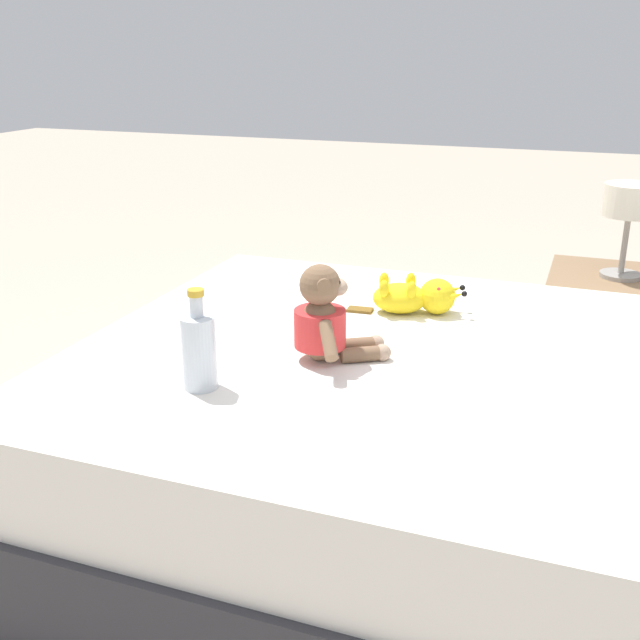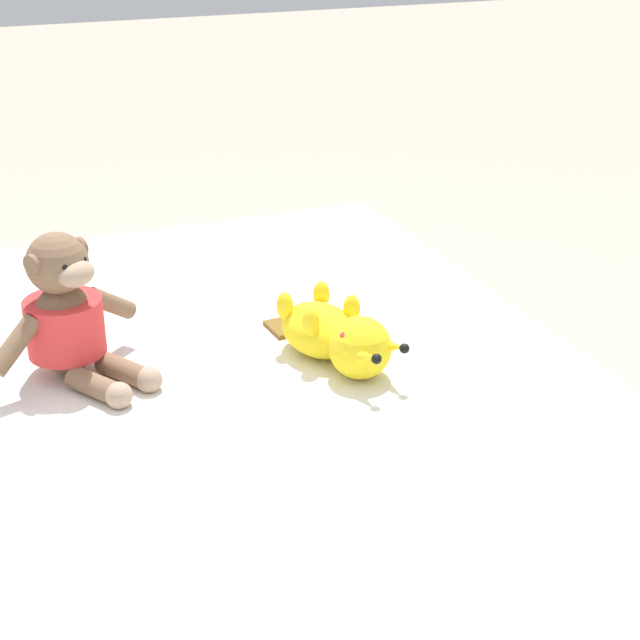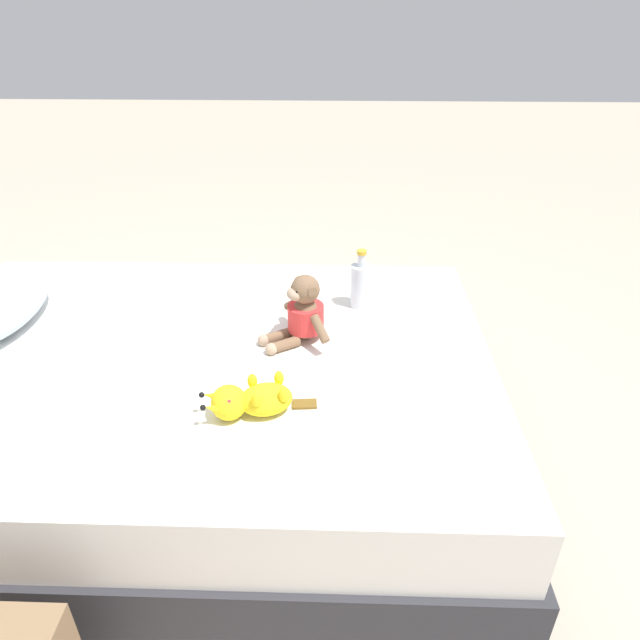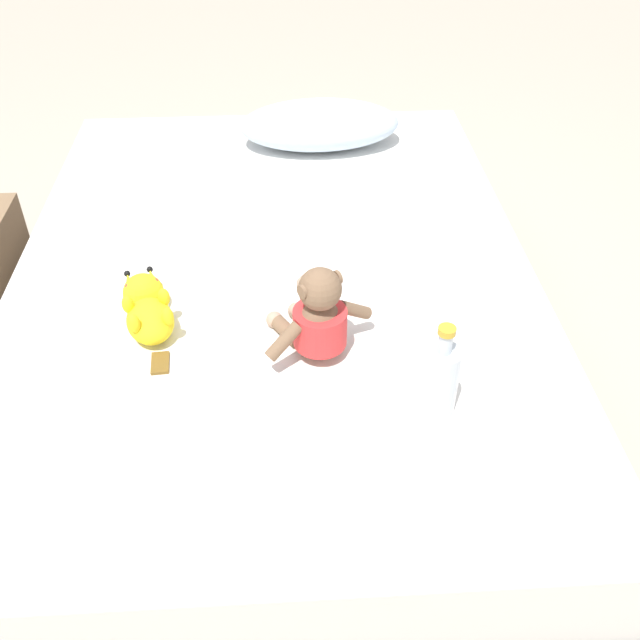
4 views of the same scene
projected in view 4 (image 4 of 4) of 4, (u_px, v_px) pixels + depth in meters
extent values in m
plane|color=#B7A893|center=(280.00, 393.00, 2.26)|extent=(16.00, 16.00, 0.00)
cube|color=#2D2D33|center=(279.00, 362.00, 2.17)|extent=(1.43, 2.02, 0.27)
cube|color=white|center=(275.00, 297.00, 2.01)|extent=(1.39, 1.96, 0.23)
ellipsoid|color=silver|center=(319.00, 125.00, 2.45)|extent=(0.55, 0.30, 0.15)
ellipsoid|color=brown|center=(320.00, 329.00, 1.61)|extent=(0.15, 0.14, 0.15)
cylinder|color=red|center=(320.00, 327.00, 1.61)|extent=(0.17, 0.17, 0.09)
sphere|color=brown|center=(320.00, 289.00, 1.54)|extent=(0.10, 0.10, 0.10)
ellipsoid|color=tan|center=(309.00, 283.00, 1.57)|extent=(0.08, 0.07, 0.04)
sphere|color=black|center=(303.00, 280.00, 1.55)|extent=(0.01, 0.01, 0.01)
sphere|color=black|center=(317.00, 274.00, 1.57)|extent=(0.01, 0.01, 0.01)
cylinder|color=brown|center=(302.00, 292.00, 1.51)|extent=(0.02, 0.03, 0.03)
cylinder|color=brown|center=(337.00, 277.00, 1.55)|extent=(0.02, 0.03, 0.03)
cylinder|color=brown|center=(284.00, 341.00, 1.56)|extent=(0.10, 0.08, 0.08)
cylinder|color=brown|center=(354.00, 310.00, 1.65)|extent=(0.10, 0.08, 0.08)
cylinder|color=brown|center=(287.00, 331.00, 1.69)|extent=(0.08, 0.10, 0.04)
cylinder|color=brown|center=(308.00, 321.00, 1.72)|extent=(0.08, 0.10, 0.04)
sphere|color=tan|center=(275.00, 320.00, 1.73)|extent=(0.04, 0.04, 0.04)
sphere|color=tan|center=(296.00, 311.00, 1.75)|extent=(0.04, 0.04, 0.04)
ellipsoid|color=yellow|center=(150.00, 321.00, 1.68)|extent=(0.15, 0.17, 0.08)
sphere|color=yellow|center=(144.00, 293.00, 1.75)|extent=(0.10, 0.10, 0.10)
cone|color=yellow|center=(129.00, 283.00, 1.77)|extent=(0.05, 0.07, 0.05)
sphere|color=black|center=(127.00, 274.00, 1.79)|extent=(0.02, 0.02, 0.02)
cone|color=yellow|center=(152.00, 278.00, 1.79)|extent=(0.05, 0.07, 0.05)
sphere|color=black|center=(150.00, 269.00, 1.80)|extent=(0.02, 0.02, 0.02)
sphere|color=red|center=(129.00, 287.00, 1.73)|extent=(0.02, 0.02, 0.02)
sphere|color=red|center=(154.00, 282.00, 1.74)|extent=(0.02, 0.02, 0.02)
ellipsoid|color=yellow|center=(128.00, 304.00, 1.67)|extent=(0.03, 0.03, 0.05)
ellipsoid|color=yellow|center=(164.00, 297.00, 1.69)|extent=(0.03, 0.03, 0.05)
ellipsoid|color=yellow|center=(134.00, 323.00, 1.62)|extent=(0.03, 0.03, 0.05)
ellipsoid|color=yellow|center=(168.00, 317.00, 1.64)|extent=(0.03, 0.03, 0.05)
cube|color=brown|center=(160.00, 363.00, 1.63)|extent=(0.05, 0.07, 0.01)
cylinder|color=silver|center=(440.00, 381.00, 1.47)|extent=(0.08, 0.08, 0.16)
cylinder|color=silver|center=(445.00, 343.00, 1.40)|extent=(0.03, 0.03, 0.05)
cylinder|color=gold|center=(447.00, 331.00, 1.38)|extent=(0.04, 0.04, 0.01)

